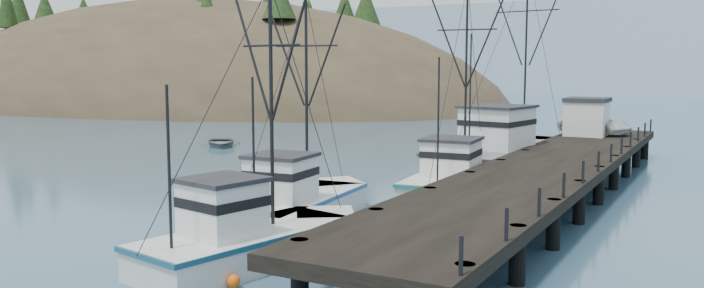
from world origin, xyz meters
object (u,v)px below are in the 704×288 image
motorboat (221,146)px  pier_shed (587,116)px  trawler_mid (298,203)px  pier (548,169)px  trawler_near (254,240)px  work_vessel (512,154)px  pickup_truck (595,124)px  trawler_far (459,179)px

motorboat → pier_shed: bearing=-31.0°
trawler_mid → motorboat: bearing=136.6°
pier → trawler_near: bearing=-110.9°
pier → work_vessel: size_ratio=2.54×
pier → trawler_near: trawler_near is taller
trawler_near → work_vessel: size_ratio=0.60×
work_vessel → pickup_truck: (3.80, 8.57, 1.53)m
trawler_near → motorboat: (-24.75, 27.52, -0.82)m
pier → pickup_truck: bearing=92.2°
pier_shed → pickup_truck: size_ratio=0.58×
pier_shed → motorboat: bearing=-169.9°
pier_shed → motorboat: size_ratio=0.63×
pier_shed → trawler_mid: bearing=-106.5°
pier → trawler_near: (-6.53, -17.08, -0.87)m
motorboat → pier: bearing=-59.6°
trawler_near → trawler_mid: 6.78m
work_vessel → pier_shed: work_vessel is taller
trawler_mid → pier_shed: size_ratio=3.36×
trawler_far → motorboat: bearing=157.5°
pickup_truck → pier_shed: bearing=-169.6°
pier → pier_shed: (-1.02, 15.83, 1.73)m
trawler_near → trawler_far: trawler_far is taller
trawler_far → work_vessel: bearing=87.7°
pier → work_vessel: work_vessel is taller
trawler_mid → work_vessel: bearing=77.1°
pier → trawler_far: size_ratio=3.62×
pier_shed → trawler_near: bearing=-99.5°
trawler_near → pier_shed: trawler_near is taller
trawler_near → pier_shed: 33.47m
work_vessel → pier_shed: bearing=64.3°
trawler_mid → trawler_far: size_ratio=0.89×
trawler_far → work_vessel: (0.37, 9.19, 0.41)m
trawler_mid → pier: bearing=50.3°
trawler_far → motorboat: trawler_far is taller
trawler_far → pickup_truck: size_ratio=2.21×
pickup_truck → motorboat: size_ratio=1.08×
pier_shed → pickup_truck: pier_shed is taller
pickup_truck → motorboat: (-30.63, -6.82, -2.76)m
trawler_far → work_vessel: 9.21m
work_vessel → motorboat: work_vessel is taller
trawler_near → motorboat: bearing=132.0°
work_vessel → trawler_far: bearing=-92.3°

